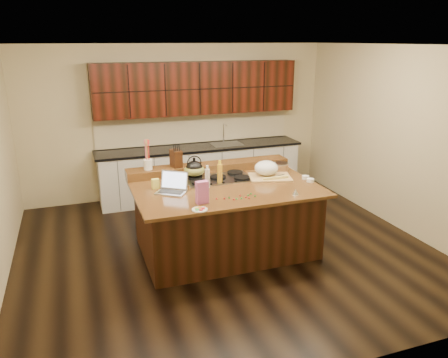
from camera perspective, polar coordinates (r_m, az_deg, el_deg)
name	(u,v)px	position (r m, az deg, el deg)	size (l,w,h in m)	color
room	(225,154)	(5.63, 0.17, 3.24)	(5.52, 5.02, 2.72)	black
island	(225,218)	(5.92, 0.16, -5.09)	(2.40, 1.60, 0.92)	black
back_ledge	(209,167)	(6.37, -1.94, 1.51)	(2.40, 0.30, 0.12)	black
cooktop	(218,178)	(6.02, -0.79, 0.10)	(0.92, 0.52, 0.05)	gray
back_counter	(200,143)	(7.87, -3.20, 4.68)	(3.70, 0.66, 2.40)	silver
kettle	(194,168)	(6.02, -3.90, 1.40)	(0.24, 0.24, 0.21)	black
green_bowl	(194,170)	(6.02, -3.89, 1.15)	(0.29, 0.29, 0.16)	olive
laptop	(173,187)	(5.56, -6.72, -0.99)	(0.46, 0.44, 0.25)	#B7B7BC
oil_bottle	(220,174)	(5.80, -0.55, 0.66)	(0.07, 0.07, 0.27)	gold
vinegar_bottle	(207,178)	(5.66, -2.19, 0.08)	(0.06, 0.06, 0.25)	silver
wooden_tray	(267,170)	(6.12, 5.68, 1.17)	(0.66, 0.55, 0.23)	tan
ramekin_a	(310,180)	(6.03, 11.23, -0.15)	(0.10, 0.10, 0.04)	white
ramekin_b	(306,177)	(6.14, 10.60, 0.21)	(0.10, 0.10, 0.04)	white
ramekin_c	(264,171)	(6.36, 5.28, 1.07)	(0.10, 0.10, 0.04)	white
strainer_bowl	(280,167)	(6.50, 7.35, 1.58)	(0.24, 0.24, 0.09)	#996B3F
kitchen_timer	(295,192)	(5.50, 9.31, -1.66)	(0.08, 0.08, 0.07)	silver
pink_bag	(202,192)	(5.12, -2.88, -1.74)	(0.14, 0.08, 0.27)	#C65D9F
candy_plate	(200,210)	(4.96, -3.19, -4.01)	(0.18, 0.18, 0.01)	white
package_box	(155,184)	(5.71, -8.95, -0.62)	(0.09, 0.06, 0.13)	#F3E755
utensil_crock	(148,164)	(6.14, -9.90, 1.89)	(0.12, 0.12, 0.14)	white
knife_block	(176,158)	(6.20, -6.28, 2.69)	(0.12, 0.20, 0.24)	black
gumdrop_0	(249,198)	(5.31, 3.30, -2.47)	(0.02, 0.02, 0.02)	red
gumdrop_1	(237,199)	(5.27, 1.67, -2.60)	(0.02, 0.02, 0.02)	#198C26
gumdrop_2	(217,199)	(5.27, -0.97, -2.60)	(0.02, 0.02, 0.02)	red
gumdrop_3	(241,198)	(5.29, 2.29, -2.54)	(0.02, 0.02, 0.02)	#198C26
gumdrop_4	(240,195)	(5.38, 2.11, -2.17)	(0.02, 0.02, 0.02)	red
gumdrop_5	(251,194)	(5.45, 3.54, -1.94)	(0.02, 0.02, 0.02)	#198C26
gumdrop_6	(246,197)	(5.32, 2.89, -2.40)	(0.02, 0.02, 0.02)	red
gumdrop_7	(248,195)	(5.40, 3.18, -2.12)	(0.02, 0.02, 0.02)	#198C26
gumdrop_8	(224,198)	(5.28, 0.05, -2.56)	(0.02, 0.02, 0.02)	red
gumdrop_9	(229,198)	(5.30, 0.68, -2.46)	(0.02, 0.02, 0.02)	#198C26
gumdrop_10	(234,199)	(5.25, 1.29, -2.68)	(0.02, 0.02, 0.02)	red
gumdrop_11	(255,196)	(5.37, 4.08, -2.22)	(0.02, 0.02, 0.02)	#198C26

